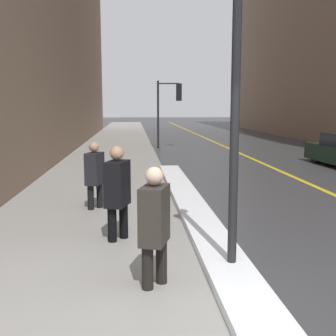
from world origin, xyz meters
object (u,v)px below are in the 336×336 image
(pedestrian_trailing, at_px, (95,172))
(lamp_post, at_px, (236,73))
(pedestrian_in_glasses, at_px, (154,221))
(traffic_light_near, at_px, (171,100))
(pedestrian_nearside, at_px, (117,189))

(pedestrian_trailing, bearing_deg, lamp_post, 47.77)
(lamp_post, height_order, pedestrian_in_glasses, lamp_post)
(traffic_light_near, bearing_deg, pedestrian_in_glasses, -89.89)
(pedestrian_in_glasses, bearing_deg, traffic_light_near, -168.31)
(lamp_post, distance_m, traffic_light_near, 17.00)
(lamp_post, relative_size, traffic_light_near, 1.23)
(traffic_light_near, bearing_deg, pedestrian_trailing, -96.20)
(traffic_light_near, height_order, pedestrian_trailing, traffic_light_near)
(lamp_post, xyz_separation_m, pedestrian_trailing, (-2.15, 3.69, -1.83))
(pedestrian_nearside, bearing_deg, pedestrian_in_glasses, 32.90)
(lamp_post, bearing_deg, traffic_light_near, 87.59)
(pedestrian_trailing, bearing_deg, traffic_light_near, -174.62)
(pedestrian_nearside, bearing_deg, pedestrian_trailing, -148.09)
(lamp_post, height_order, pedestrian_nearside, lamp_post)
(pedestrian_in_glasses, bearing_deg, lamp_post, 128.26)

